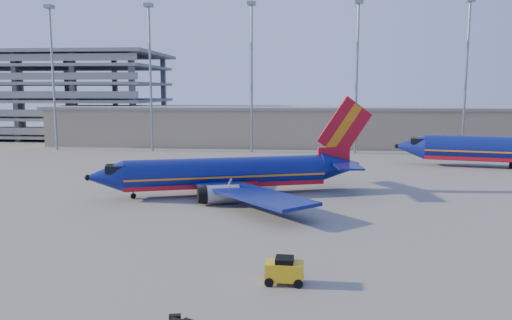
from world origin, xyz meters
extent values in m
plane|color=slate|center=(0.00, 0.00, 0.00)|extent=(220.00, 220.00, 0.00)
cube|color=gray|center=(10.00, 58.00, 4.00)|extent=(120.00, 15.00, 8.00)
cube|color=slate|center=(10.00, 58.00, 8.20)|extent=(122.00, 16.00, 0.60)
cube|color=slate|center=(-62.00, 74.00, 1.00)|extent=(60.00, 30.00, 0.70)
cube|color=slate|center=(-62.00, 74.00, 5.20)|extent=(60.00, 30.00, 0.70)
cube|color=slate|center=(-62.00, 74.00, 9.40)|extent=(60.00, 30.00, 0.70)
cube|color=slate|center=(-62.00, 74.00, 13.60)|extent=(60.00, 30.00, 0.70)
cube|color=slate|center=(-62.00, 74.00, 17.80)|extent=(60.00, 30.00, 0.70)
cube|color=slate|center=(-62.00, 74.00, 21.00)|extent=(62.00, 32.00, 0.80)
cube|color=slate|center=(-62.00, 87.00, 10.50)|extent=(1.20, 1.20, 21.00)
cylinder|color=gray|center=(-45.00, 46.00, 14.00)|extent=(0.44, 0.44, 28.00)
cube|color=gray|center=(-45.00, 46.00, 28.30)|extent=(1.60, 1.60, 0.70)
cylinder|color=gray|center=(-25.00, 46.00, 14.00)|extent=(0.44, 0.44, 28.00)
cube|color=gray|center=(-25.00, 46.00, 28.30)|extent=(1.60, 1.60, 0.70)
cylinder|color=gray|center=(-5.00, 46.00, 14.00)|extent=(0.44, 0.44, 28.00)
cube|color=gray|center=(-5.00, 46.00, 28.30)|extent=(1.60, 1.60, 0.70)
cylinder|color=gray|center=(15.00, 46.00, 14.00)|extent=(0.44, 0.44, 28.00)
cube|color=gray|center=(15.00, 46.00, 28.30)|extent=(1.60, 1.60, 0.70)
cylinder|color=gray|center=(35.00, 46.00, 14.00)|extent=(0.44, 0.44, 28.00)
cube|color=gray|center=(35.00, 46.00, 28.30)|extent=(1.60, 1.60, 0.70)
cylinder|color=navy|center=(-3.89, 5.49, 2.58)|extent=(22.92, 10.41, 3.54)
cube|color=#B00E1C|center=(-3.89, 5.49, 1.67)|extent=(22.71, 9.78, 1.24)
cube|color=orange|center=(-3.89, 5.49, 2.34)|extent=(22.93, 10.45, 0.21)
cone|color=navy|center=(-16.72, 1.35, 2.58)|extent=(4.91, 4.60, 3.54)
cube|color=black|center=(-15.53, 1.74, 3.49)|extent=(2.95, 3.07, 0.76)
cone|color=navy|center=(9.39, 9.78, 2.92)|extent=(5.82, 4.89, 3.54)
cube|color=#B00E1C|center=(8.66, 9.55, 4.21)|extent=(3.98, 1.73, 2.10)
cube|color=#B00E1C|center=(9.94, 9.96, 7.55)|extent=(6.77, 2.45, 7.63)
cube|color=orange|center=(9.75, 9.90, 7.55)|extent=(4.57, 1.82, 5.98)
cube|color=navy|center=(8.03, 12.76, 3.44)|extent=(5.53, 6.73, 0.21)
cube|color=navy|center=(10.02, 6.57, 3.44)|extent=(3.48, 6.38, 0.21)
cube|color=navy|center=(-5.11, 13.94, 1.72)|extent=(6.33, 15.24, 0.33)
cube|color=navy|center=(0.06, -2.07, 1.72)|extent=(13.45, 14.22, 0.33)
cube|color=#B00E1C|center=(-3.44, 5.64, 1.29)|extent=(6.60, 5.31, 0.96)
cylinder|color=gray|center=(-6.51, 9.87, 1.10)|extent=(3.89, 2.97, 2.01)
cylinder|color=gray|center=(-3.45, 0.41, 1.10)|extent=(3.89, 2.97, 2.01)
cylinder|color=gray|center=(-13.90, 2.26, 0.53)|extent=(0.29, 0.29, 1.05)
cylinder|color=black|center=(-13.90, 2.26, 0.31)|extent=(0.66, 0.42, 0.61)
cylinder|color=black|center=(-3.29, 8.30, 0.40)|extent=(0.93, 0.75, 0.80)
cylinder|color=black|center=(-1.76, 3.57, 0.40)|extent=(0.93, 0.75, 0.80)
cube|color=#B00E1C|center=(37.31, 28.89, 1.89)|extent=(26.04, 8.49, 1.40)
cone|color=navy|center=(22.40, 32.01, 2.92)|extent=(5.26, 4.84, 4.00)
cube|color=black|center=(23.78, 31.72, 3.94)|extent=(3.11, 3.28, 0.86)
cylinder|color=black|center=(37.31, 28.89, 0.49)|extent=(0.90, 0.90, 0.97)
cube|color=gold|center=(3.85, -20.93, 0.84)|extent=(2.40, 1.42, 1.13)
cube|color=black|center=(3.85, -20.93, 1.52)|extent=(1.16, 1.27, 0.39)
cylinder|color=black|center=(2.97, -20.28, 0.29)|extent=(0.59, 0.22, 0.59)
cylinder|color=black|center=(2.93, -21.52, 0.29)|extent=(0.59, 0.22, 0.59)
cylinder|color=black|center=(4.77, -20.34, 0.29)|extent=(0.59, 0.22, 0.59)
cylinder|color=black|center=(4.73, -21.58, 0.29)|extent=(0.59, 0.22, 0.59)
cube|color=black|center=(-1.66, -26.75, 0.21)|extent=(0.67, 0.46, 0.43)
camera|label=1|loc=(4.85, -50.89, 12.07)|focal=35.00mm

